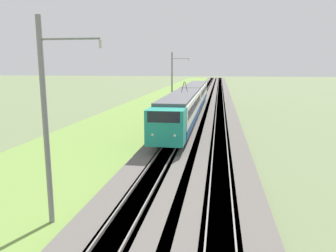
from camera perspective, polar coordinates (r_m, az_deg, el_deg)
ballast_main at (r=55.21m, az=4.99°, el=3.76°), size 240.00×4.40×0.30m
ballast_adjacent at (r=55.09m, az=9.05°, el=3.66°), size 240.00×4.40×0.30m
track_main at (r=55.21m, az=4.99°, el=3.77°), size 240.00×1.57×0.45m
track_adjacent at (r=55.09m, az=9.05°, el=3.67°), size 240.00×1.57×0.45m
grass_verge at (r=56.16m, az=-2.34°, el=3.82°), size 240.00×10.50×0.12m
passenger_train at (r=42.23m, az=3.83°, el=4.62°), size 39.85×2.85×4.88m
catenary_mast_near at (r=13.82m, az=-20.37°, el=0.63°), size 0.22×2.56×8.46m
catenary_mast_mid at (r=47.58m, az=0.76°, el=7.82°), size 0.22×2.56×8.45m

